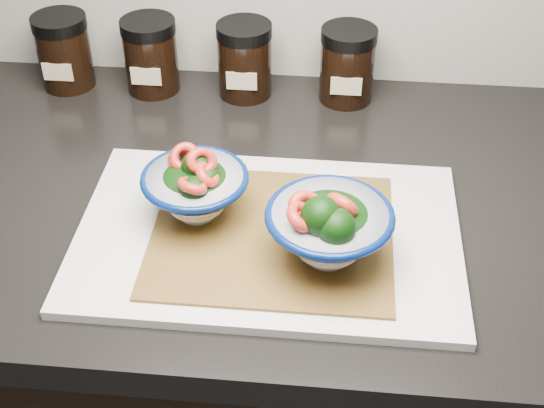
# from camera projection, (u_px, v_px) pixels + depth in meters

# --- Properties ---
(countertop) EXTENTS (3.50, 0.60, 0.04)m
(countertop) POSITION_uv_depth(u_px,v_px,m) (217.00, 200.00, 0.99)
(countertop) COLOR black
(countertop) RESTS_ON cabinet
(cutting_board) EXTENTS (0.45, 0.30, 0.01)m
(cutting_board) POSITION_uv_depth(u_px,v_px,m) (268.00, 236.00, 0.89)
(cutting_board) COLOR silver
(cutting_board) RESTS_ON countertop
(bamboo_mat) EXTENTS (0.28, 0.24, 0.00)m
(bamboo_mat) POSITION_uv_depth(u_px,v_px,m) (272.00, 235.00, 0.88)
(bamboo_mat) COLOR olive
(bamboo_mat) RESTS_ON cutting_board
(bowl_left) EXTENTS (0.13, 0.13, 0.10)m
(bowl_left) POSITION_uv_depth(u_px,v_px,m) (196.00, 188.00, 0.88)
(bowl_left) COLOR white
(bowl_left) RESTS_ON bamboo_mat
(bowl_right) EXTENTS (0.14, 0.14, 0.10)m
(bowl_right) POSITION_uv_depth(u_px,v_px,m) (328.00, 227.00, 0.82)
(bowl_right) COLOR white
(bowl_right) RESTS_ON bamboo_mat
(spice_jar_a) EXTENTS (0.08, 0.08, 0.11)m
(spice_jar_a) POSITION_uv_depth(u_px,v_px,m) (64.00, 51.00, 1.14)
(spice_jar_a) COLOR black
(spice_jar_a) RESTS_ON countertop
(spice_jar_b) EXTENTS (0.08, 0.08, 0.11)m
(spice_jar_b) POSITION_uv_depth(u_px,v_px,m) (151.00, 55.00, 1.13)
(spice_jar_b) COLOR black
(spice_jar_b) RESTS_ON countertop
(spice_jar_c) EXTENTS (0.08, 0.08, 0.11)m
(spice_jar_c) POSITION_uv_depth(u_px,v_px,m) (245.00, 60.00, 1.12)
(spice_jar_c) COLOR black
(spice_jar_c) RESTS_ON countertop
(spice_jar_d) EXTENTS (0.08, 0.08, 0.11)m
(spice_jar_d) POSITION_uv_depth(u_px,v_px,m) (347.00, 65.00, 1.11)
(spice_jar_d) COLOR black
(spice_jar_d) RESTS_ON countertop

